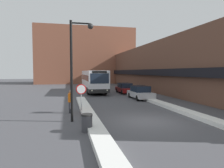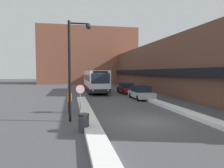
% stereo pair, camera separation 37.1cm
% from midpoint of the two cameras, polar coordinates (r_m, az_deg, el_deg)
% --- Properties ---
extents(ground_plane, '(160.00, 160.00, 0.00)m').
position_cam_midpoint_polar(ground_plane, '(13.04, 9.71, -10.45)').
color(ground_plane, '#47474C').
extents(building_row_right, '(5.50, 60.00, 7.61)m').
position_cam_midpoint_polar(building_row_right, '(38.65, 9.88, 4.47)').
color(building_row_right, brown).
rests_on(building_row_right, ground_plane).
extents(building_backdrop_far, '(26.00, 8.00, 14.81)m').
position_cam_midpoint_polar(building_backdrop_far, '(55.46, -7.72, 7.93)').
color(building_backdrop_far, brown).
rests_on(building_backdrop_far, ground_plane).
extents(snow_bank_left, '(0.90, 17.35, 0.28)m').
position_cam_midpoint_polar(snow_bank_left, '(14.52, -7.56, -8.42)').
color(snow_bank_left, silver).
rests_on(snow_bank_left, ground_plane).
extents(snow_bank_right, '(0.90, 17.19, 0.28)m').
position_cam_midpoint_polar(snow_bank_right, '(16.19, 19.22, -7.34)').
color(snow_bank_right, silver).
rests_on(snow_bank_right, ground_plane).
extents(city_bus, '(2.74, 11.94, 3.29)m').
position_cam_midpoint_polar(city_bus, '(31.01, -5.62, 1.00)').
color(city_bus, silver).
rests_on(city_bus, ground_plane).
extents(parked_car_front, '(1.92, 4.43, 1.51)m').
position_cam_midpoint_polar(parked_car_front, '(23.25, 7.64, -2.40)').
color(parked_car_front, '#B7B7BC').
rests_on(parked_car_front, ground_plane).
extents(parked_car_middle, '(1.89, 4.69, 1.49)m').
position_cam_midpoint_polar(parked_car_middle, '(29.22, 3.34, -1.17)').
color(parked_car_middle, maroon).
rests_on(parked_car_middle, ground_plane).
extents(stop_sign, '(0.76, 0.08, 2.22)m').
position_cam_midpoint_polar(stop_sign, '(15.06, -9.50, -2.36)').
color(stop_sign, gray).
rests_on(stop_sign, ground_plane).
extents(street_lamp, '(1.46, 0.36, 6.28)m').
position_cam_midpoint_polar(street_lamp, '(12.71, -11.08, 6.89)').
color(street_lamp, black).
rests_on(street_lamp, ground_plane).
extents(pedestrian, '(0.34, 0.54, 1.72)m').
position_cam_midpoint_polar(pedestrian, '(15.61, -12.52, -4.30)').
color(pedestrian, '#232328').
rests_on(pedestrian, ground_plane).
extents(trash_bin, '(0.59, 0.59, 0.95)m').
position_cam_midpoint_polar(trash_bin, '(10.69, -8.18, -10.91)').
color(trash_bin, '#38383D').
rests_on(trash_bin, ground_plane).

